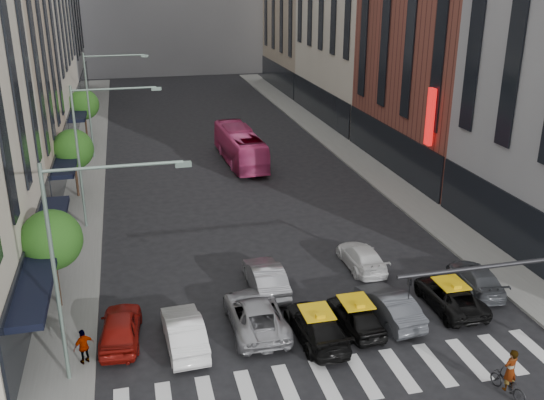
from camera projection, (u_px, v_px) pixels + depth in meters
sidewalk_left at (85, 179)px, 47.88m from camera, size 3.00×96.00×0.15m
sidewalk_right at (358, 159)px, 52.97m from camera, size 3.00×96.00×0.15m
building_right_b at (448, 6)px, 46.90m from camera, size 8.00×18.00×26.00m
tree_near at (52, 240)px, 28.37m from camera, size 2.88×2.88×4.95m
tree_mid at (73, 149)px, 42.92m from camera, size 2.88×2.88×4.95m
tree_far at (84, 105)px, 57.47m from camera, size 2.88×2.88×4.95m
streetlamp_near at (78, 245)px, 22.50m from camera, size 5.38×0.25×9.00m
streetlamp_mid at (93, 138)px, 37.05m from camera, size 5.38×0.25×9.00m
streetlamp_far at (99, 91)px, 51.60m from camera, size 5.38×0.25×9.00m
liberty_sign at (430, 117)px, 42.03m from camera, size 0.30×0.70×4.00m
car_red at (120, 327)px, 26.73m from camera, size 2.07×4.40×1.46m
car_white_front at (184, 331)px, 26.38m from camera, size 1.80×4.59×1.49m
car_silver at (255, 314)px, 27.75m from camera, size 2.48×5.33×1.48m
taxi_left at (316, 326)px, 26.90m from camera, size 2.15×4.81×1.37m
taxi_center at (355, 315)px, 27.75m from camera, size 1.92×4.09×1.35m
car_grey_mid at (389, 306)px, 28.46m from camera, size 2.01×4.55×1.45m
taxi_right at (450, 295)px, 29.51m from camera, size 2.19×4.67×1.29m
car_grey_curb at (476, 278)px, 31.21m from camera, size 2.35×4.61×1.28m
car_row2_left at (266, 277)px, 31.02m from camera, size 1.63×4.61×1.52m
car_row2_right at (362, 257)px, 33.52m from camera, size 1.85×4.45×1.29m
bus at (240, 146)px, 51.75m from camera, size 2.88×10.68×2.95m
motorcycle at (508, 384)px, 23.43m from camera, size 1.02×1.85×0.92m
rider at (513, 355)px, 22.96m from camera, size 0.73×0.57×1.77m
pedestrian_far at (84, 346)px, 25.00m from camera, size 0.98×0.78×1.56m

